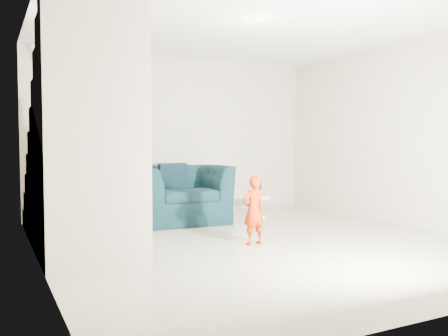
{
  "coord_description": "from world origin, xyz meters",
  "views": [
    {
      "loc": [
        -2.96,
        -4.96,
        1.21
      ],
      "look_at": [
        0.15,
        1.2,
        0.85
      ],
      "focal_mm": 38.0,
      "sensor_mm": 36.0,
      "label": 1
    }
  ],
  "objects_px": {
    "armchair": "(181,194)",
    "toddler": "(254,210)",
    "staircase": "(81,167)",
    "side_table": "(260,203)"
  },
  "relations": [
    {
      "from": "toddler",
      "to": "staircase",
      "type": "relative_size",
      "value": 0.23
    },
    {
      "from": "armchair",
      "to": "side_table",
      "type": "bearing_deg",
      "value": -4.19
    },
    {
      "from": "toddler",
      "to": "staircase",
      "type": "height_order",
      "value": "staircase"
    },
    {
      "from": "armchair",
      "to": "staircase",
      "type": "distance_m",
      "value": 2.18
    },
    {
      "from": "armchair",
      "to": "staircase",
      "type": "height_order",
      "value": "staircase"
    },
    {
      "from": "toddler",
      "to": "side_table",
      "type": "relative_size",
      "value": 2.33
    },
    {
      "from": "armchair",
      "to": "side_table",
      "type": "distance_m",
      "value": 1.32
    },
    {
      "from": "side_table",
      "to": "toddler",
      "type": "bearing_deg",
      "value": -123.13
    },
    {
      "from": "side_table",
      "to": "staircase",
      "type": "relative_size",
      "value": 0.1
    },
    {
      "from": "armchair",
      "to": "toddler",
      "type": "xyz_separation_m",
      "value": [
        0.17,
        -1.91,
        -0.02
      ]
    }
  ]
}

